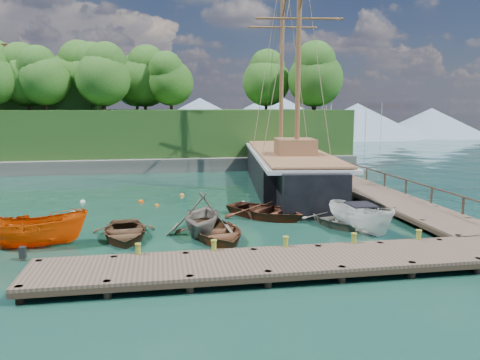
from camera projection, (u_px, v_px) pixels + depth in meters
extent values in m
plane|color=#133229|center=(222.00, 231.00, 24.15)|extent=(160.00, 160.00, 0.00)
cube|color=#4A3A2F|center=(295.00, 259.00, 18.07)|extent=(20.00, 3.20, 0.12)
cube|color=#2D2119|center=(295.00, 263.00, 18.10)|extent=(20.00, 3.20, 0.20)
cylinder|color=#2D2119|center=(20.00, 302.00, 15.26)|extent=(0.28, 0.28, 1.10)
cylinder|color=#2D2119|center=(40.00, 274.00, 17.79)|extent=(0.28, 0.28, 1.10)
cube|color=#4A3A2F|center=(371.00, 190.00, 32.81)|extent=(3.20, 24.00, 0.12)
cube|color=#2D2119|center=(371.00, 193.00, 32.84)|extent=(3.20, 24.00, 0.20)
cylinder|color=#2D2119|center=(457.00, 247.00, 21.28)|extent=(0.28, 0.28, 1.10)
cylinder|color=#2D2119|center=(303.00, 174.00, 44.06)|extent=(0.28, 0.28, 1.10)
cylinder|color=#2D2119|center=(329.00, 173.00, 44.49)|extent=(0.28, 0.28, 1.10)
cylinder|color=olive|center=(139.00, 269.00, 18.51)|extent=(0.26, 0.26, 0.45)
cylinder|color=olive|center=(214.00, 265.00, 19.02)|extent=(0.26, 0.26, 0.45)
cylinder|color=olive|center=(285.00, 261.00, 19.52)|extent=(0.26, 0.26, 0.45)
cylinder|color=olive|center=(353.00, 257.00, 20.02)|extent=(0.26, 0.26, 0.45)
cylinder|color=olive|center=(418.00, 253.00, 20.53)|extent=(0.26, 0.26, 0.45)
imported|color=#4C321F|center=(125.00, 238.00, 22.79)|extent=(3.45, 4.62, 0.91)
imported|color=#6E675C|center=(202.00, 234.00, 23.54)|extent=(4.46, 4.89, 2.21)
imported|color=brown|center=(216.00, 239.00, 22.69)|extent=(4.26, 5.34, 0.99)
imported|color=slate|center=(335.00, 224.00, 25.51)|extent=(3.64, 4.67, 0.88)
imported|color=#4D2717|center=(266.00, 218.00, 27.07)|extent=(5.95, 6.06, 1.03)
imported|color=#DD5006|center=(38.00, 246.00, 21.49)|extent=(4.65, 1.94, 1.76)
imported|color=white|center=(360.00, 232.00, 24.04)|extent=(3.03, 4.59, 1.66)
cube|color=black|center=(287.00, 174.00, 37.90)|extent=(7.57, 17.45, 3.51)
cube|color=black|center=(272.00, 159.00, 48.62)|extent=(3.66, 5.65, 3.16)
cube|color=black|center=(310.00, 197.00, 28.37)|extent=(4.36, 4.79, 3.33)
cube|color=silver|center=(288.00, 154.00, 37.64)|extent=(8.29, 22.72, 0.25)
cube|color=brown|center=(288.00, 151.00, 37.60)|extent=(7.75, 22.18, 0.12)
cube|color=brown|center=(295.00, 147.00, 33.93)|extent=(3.10, 3.32, 1.20)
cylinder|color=brown|center=(269.00, 127.00, 51.79)|extent=(1.11, 6.87, 1.69)
cylinder|color=brown|center=(282.00, 39.00, 40.43)|extent=(0.36, 0.36, 18.65)
cylinder|color=brown|center=(299.00, 32.00, 31.98)|extent=(0.36, 0.36, 17.16)
cylinder|color=#8C7A59|center=(273.00, 46.00, 46.93)|extent=(1.68, 12.79, 10.83)
sphere|color=silver|center=(73.00, 214.00, 28.07)|extent=(0.33, 0.33, 0.33)
sphere|color=orange|center=(157.00, 206.00, 30.19)|extent=(0.28, 0.28, 0.28)
sphere|color=#D14F06|center=(209.00, 212.00, 28.44)|extent=(0.29, 0.29, 0.29)
sphere|color=silver|center=(244.00, 203.00, 31.10)|extent=(0.30, 0.30, 0.30)
sphere|color=#D04701|center=(141.00, 202.00, 31.33)|extent=(0.36, 0.36, 0.36)
sphere|color=orange|center=(182.00, 196.00, 33.68)|extent=(0.33, 0.33, 0.33)
sphere|color=silver|center=(83.00, 203.00, 31.30)|extent=(0.37, 0.37, 0.37)
cube|color=#474744|center=(109.00, 166.00, 46.07)|extent=(50.00, 4.00, 1.40)
cube|color=#264818|center=(114.00, 137.00, 51.54)|extent=(50.00, 14.00, 6.00)
cylinder|color=#382616|center=(29.00, 103.00, 47.76)|extent=(0.36, 0.36, 1.40)
sphere|color=#234F13|center=(27.00, 79.00, 47.39)|extent=(5.42, 5.42, 5.42)
cylinder|color=#382616|center=(46.00, 103.00, 46.82)|extent=(0.36, 0.36, 1.40)
sphere|color=#234F13|center=(44.00, 80.00, 46.47)|extent=(5.02, 5.02, 5.02)
cylinder|color=#382616|center=(2.00, 103.00, 53.48)|extent=(0.36, 0.36, 1.40)
sphere|color=#234F13|center=(0.00, 79.00, 53.06)|extent=(6.25, 6.25, 6.25)
cylinder|color=#382616|center=(315.00, 103.00, 51.38)|extent=(0.36, 0.36, 1.40)
sphere|color=#234F13|center=(315.00, 79.00, 50.98)|extent=(6.00, 6.00, 6.00)
cylinder|color=#382616|center=(171.00, 103.00, 53.22)|extent=(0.36, 0.36, 1.40)
sphere|color=#234F13|center=(171.00, 83.00, 52.86)|extent=(5.13, 5.13, 5.13)
cylinder|color=#382616|center=(92.00, 103.00, 50.79)|extent=(0.36, 0.36, 1.40)
sphere|color=#234F13|center=(91.00, 79.00, 50.40)|extent=(5.82, 5.82, 5.82)
cylinder|color=#382616|center=(145.00, 103.00, 54.80)|extent=(0.36, 0.36, 1.40)
sphere|color=#234F13|center=(145.00, 81.00, 54.39)|extent=(6.05, 6.05, 6.05)
cylinder|color=#382616|center=(313.00, 103.00, 52.39)|extent=(0.36, 0.36, 1.40)
sphere|color=#234F13|center=(314.00, 84.00, 52.05)|extent=(4.77, 4.77, 4.77)
cylinder|color=#382616|center=(104.00, 103.00, 47.52)|extent=(0.36, 0.36, 1.40)
sphere|color=#234F13|center=(103.00, 79.00, 47.14)|extent=(5.47, 5.47, 5.47)
cylinder|color=#382616|center=(266.00, 103.00, 54.24)|extent=(0.36, 0.36, 1.40)
sphere|color=#234F13|center=(266.00, 82.00, 53.86)|extent=(5.55, 5.55, 5.55)
cylinder|color=#382616|center=(102.00, 104.00, 58.18)|extent=(0.36, 0.36, 1.40)
sphere|color=#234F13|center=(101.00, 82.00, 57.76)|extent=(6.25, 6.25, 6.25)
cylinder|color=#382616|center=(20.00, 103.00, 50.66)|extent=(0.36, 0.36, 1.40)
sphere|color=#234F13|center=(18.00, 81.00, 50.28)|extent=(5.47, 5.47, 5.47)
cylinder|color=#382616|center=(3.00, 103.00, 50.45)|extent=(0.36, 0.36, 1.40)
sphere|color=#234F13|center=(1.00, 79.00, 50.04)|extent=(6.04, 6.04, 6.04)
cylinder|color=#382616|center=(137.00, 104.00, 59.49)|extent=(0.36, 0.36, 1.40)
sphere|color=#234F13|center=(137.00, 83.00, 59.09)|extent=(5.89, 5.89, 5.89)
cylinder|color=#382616|center=(77.00, 103.00, 51.30)|extent=(0.36, 0.36, 1.40)
sphere|color=#234F13|center=(76.00, 79.00, 50.89)|extent=(6.08, 6.08, 6.08)
cube|color=silver|center=(1.00, 68.00, 51.27)|extent=(4.00, 5.00, 3.00)
cube|color=#591E19|center=(0.00, 50.00, 50.98)|extent=(4.40, 5.40, 0.80)
cone|color=#728CA5|center=(274.00, 116.00, 94.94)|extent=(36.00, 36.00, 9.00)
cone|color=#728CA5|center=(357.00, 120.00, 98.12)|extent=(28.00, 28.00, 7.00)
cone|color=#728CA5|center=(200.00, 118.00, 92.50)|extent=(32.00, 32.00, 8.00)
cone|color=#728CA5|center=(11.00, 114.00, 86.47)|extent=(40.00, 40.00, 10.00)
cone|color=#728CA5|center=(431.00, 122.00, 101.06)|extent=(24.00, 24.00, 6.00)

